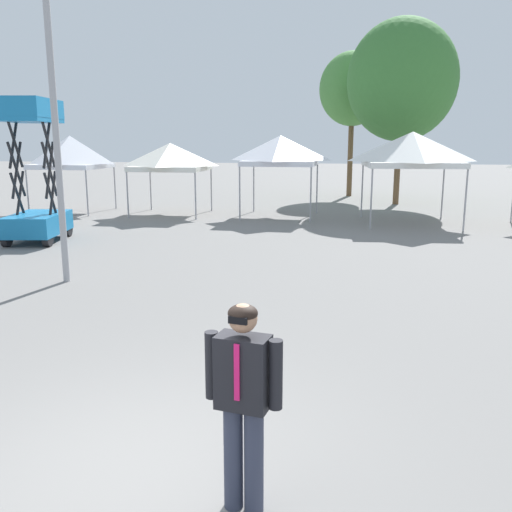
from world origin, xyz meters
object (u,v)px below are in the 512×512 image
Objects in this scene: canopy_tent_center at (71,152)px; canopy_tent_right_of_center at (170,157)px; canopy_tent_behind_left at (281,151)px; light_pole_near_lift at (51,61)px; canopy_tent_far_left at (412,149)px; tree_behind_tents_center at (353,89)px; scissor_lift at (36,200)px; tree_behind_tents_right at (402,80)px; person_foreground at (243,394)px.

canopy_tent_right_of_center is (4.45, -0.16, -0.17)m from canopy_tent_center.
light_pole_near_lift is (-3.34, -11.02, 1.96)m from canopy_tent_behind_left.
canopy_tent_far_left reaches higher than canopy_tent_right_of_center.
canopy_tent_behind_left is 9.85m from tree_behind_tents_center.
tree_behind_tents_center is at bearing 59.15° from scissor_lift.
tree_behind_tents_right is (11.55, 11.94, 4.46)m from scissor_lift.
person_foreground is at bearing -70.21° from canopy_tent_right_of_center.
scissor_lift is at bearing -107.14° from canopy_tent_right_of_center.
scissor_lift is 0.55× the size of tree_behind_tents_center.
canopy_tent_behind_left is 0.76× the size of scissor_lift.
scissor_lift is (-11.49, -5.64, -1.44)m from canopy_tent_far_left.
canopy_tent_center is 0.76× the size of scissor_lift.
canopy_tent_far_left is 13.09m from light_pole_near_lift.
person_foreground is at bearing -91.88° from tree_behind_tents_center.
person_foreground is (-3.04, -16.74, -1.66)m from canopy_tent_far_left.
canopy_tent_far_left is at bearing 79.72° from person_foreground.
light_pole_near_lift is at bearing -106.85° from canopy_tent_behind_left.
tree_behind_tents_right is (9.49, 5.27, 3.37)m from canopy_tent_right_of_center.
scissor_lift is 0.52× the size of light_pole_near_lift.
scissor_lift reaches higher than canopy_tent_right_of_center.
scissor_lift reaches higher than canopy_tent_far_left.
canopy_tent_right_of_center is 0.92× the size of canopy_tent_behind_left.
canopy_tent_center is 4.45m from canopy_tent_right_of_center.
canopy_tent_center is at bearing 121.15° from person_foreground.
canopy_tent_behind_left is 0.40× the size of light_pole_near_lift.
canopy_tent_behind_left is 1.80× the size of person_foreground.
canopy_tent_far_left reaches higher than canopy_tent_behind_left.
tree_behind_tents_right is at bearing 89.47° from canopy_tent_far_left.
scissor_lift reaches higher than person_foreground.
canopy_tent_behind_left reaches higher than person_foreground.
canopy_tent_right_of_center is 18.93m from person_foreground.
canopy_tent_behind_left is at bearing 45.36° from scissor_lift.
person_foreground is at bearing -52.36° from light_pole_near_lift.
canopy_tent_center is at bearing 178.94° from canopy_tent_behind_left.
canopy_tent_far_left is at bearing 50.47° from light_pole_near_lift.
light_pole_near_lift is 20.90m from tree_behind_tents_center.
light_pole_near_lift is (5.63, -11.18, 2.05)m from canopy_tent_center.
light_pole_near_lift is at bearing -117.00° from tree_behind_tents_right.
tree_behind_tents_right is (8.30, 16.29, 1.14)m from light_pole_near_lift.
tree_behind_tents_right is (3.10, 23.04, 4.69)m from person_foreground.
canopy_tent_center is at bearing -143.13° from tree_behind_tents_center.
canopy_tent_right_of_center is at bearing -150.93° from tree_behind_tents_right.
scissor_lift is at bearing 127.28° from person_foreground.
tree_behind_tents_right is at bearing 82.35° from person_foreground.
canopy_tent_far_left is 1.98× the size of person_foreground.
person_foreground is (6.39, -17.77, -1.32)m from canopy_tent_right_of_center.
canopy_tent_right_of_center is 7.06m from scissor_lift.
tree_behind_tents_center is at bearing 50.91° from canopy_tent_right_of_center.
scissor_lift is 18.72m from tree_behind_tents_center.
canopy_tent_far_left is at bearing 26.14° from scissor_lift.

